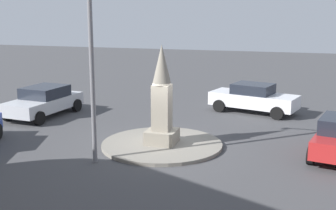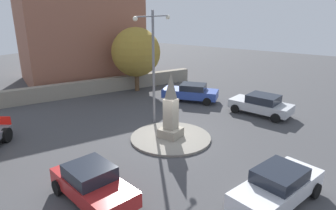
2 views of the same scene
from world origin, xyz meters
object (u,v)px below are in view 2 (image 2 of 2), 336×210
object	(u,v)px
car_red_passing	(92,184)
streetlamp	(153,56)
car_blue_waiting	(191,92)
corner_building	(79,41)
car_white_parked_right	(278,186)
car_silver_parked_left	(261,104)
monument	(171,110)
tree_near_wall	(136,52)

from	to	relation	value
car_red_passing	streetlamp	bearing A→B (deg)	20.05
streetlamp	car_blue_waiting	distance (m)	6.57
corner_building	car_white_parked_right	bearing A→B (deg)	-114.32
car_red_passing	car_silver_parked_left	xyz separation A→B (m)	(13.72, -2.47, 0.00)
monument	car_blue_waiting	world-z (taller)	monument
streetlamp	car_red_passing	distance (m)	9.59
car_red_passing	tree_near_wall	distance (m)	16.79
streetlamp	corner_building	bearing A→B (deg)	66.92
car_red_passing	tree_near_wall	xyz separation A→B (m)	(13.89, 9.02, 2.77)
car_red_passing	corner_building	distance (m)	22.05
monument	streetlamp	distance (m)	3.95
car_white_parked_right	corner_building	distance (m)	25.19
car_white_parked_right	car_red_passing	distance (m)	7.24
streetlamp	corner_building	distance (m)	14.76
car_blue_waiting	car_red_passing	size ratio (longest dim) A/B	1.10
streetlamp	corner_building	size ratio (longest dim) A/B	0.67
car_red_passing	corner_building	world-z (taller)	corner_building
monument	car_red_passing	world-z (taller)	monument
car_blue_waiting	tree_near_wall	bearing A→B (deg)	88.77
corner_building	tree_near_wall	world-z (taller)	corner_building
car_silver_parked_left	corner_building	size ratio (longest dim) A/B	0.41
tree_near_wall	car_blue_waiting	bearing A→B (deg)	-91.23
monument	car_blue_waiting	size ratio (longest dim) A/B	0.81
car_white_parked_right	car_silver_parked_left	xyz separation A→B (m)	(9.90, 3.67, -0.00)
car_red_passing	corner_building	size ratio (longest dim) A/B	0.40
car_white_parked_right	car_red_passing	bearing A→B (deg)	121.92
monument	corner_building	bearing A→B (deg)	64.95
car_blue_waiting	car_silver_parked_left	xyz separation A→B (m)	(-0.04, -5.77, 0.01)
streetlamp	corner_building	world-z (taller)	corner_building
monument	streetlamp	size ratio (longest dim) A/B	0.53
streetlamp	car_blue_waiting	bearing A→B (deg)	2.75
streetlamp	car_blue_waiting	size ratio (longest dim) A/B	1.52
car_blue_waiting	car_silver_parked_left	bearing A→B (deg)	-90.40
car_white_parked_right	car_red_passing	xyz separation A→B (m)	(-3.83, 6.14, -0.01)
car_silver_parked_left	tree_near_wall	size ratio (longest dim) A/B	0.78
car_blue_waiting	car_silver_parked_left	distance (m)	5.77
car_blue_waiting	car_silver_parked_left	size ratio (longest dim) A/B	1.06
tree_near_wall	streetlamp	bearing A→B (deg)	-132.88
monument	car_silver_parked_left	size ratio (longest dim) A/B	0.86
corner_building	tree_near_wall	distance (m)	7.61
car_blue_waiting	car_red_passing	world-z (taller)	car_red_passing
car_blue_waiting	car_white_parked_right	bearing A→B (deg)	-136.47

